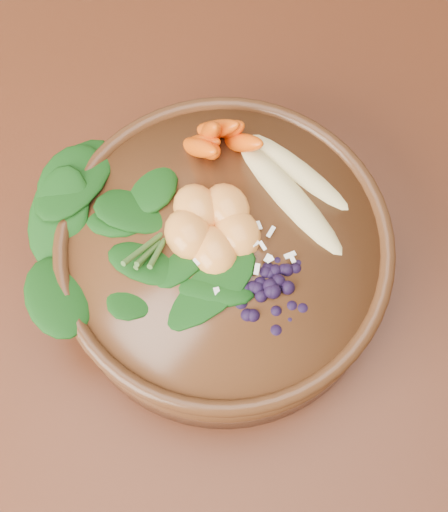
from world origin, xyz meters
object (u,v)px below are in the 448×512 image
(carrot_cluster, at_px, (212,123))
(blueberry_pile, at_px, (275,285))
(kale_heap, at_px, (136,214))
(banana_halves, at_px, (296,176))
(dining_table, at_px, (296,235))
(stoneware_bowl, at_px, (224,260))
(mandarin_cluster, at_px, (212,219))

(carrot_cluster, bearing_deg, blueberry_pile, -109.55)
(kale_heap, distance_m, carrot_cluster, 0.11)
(carrot_cluster, distance_m, banana_halves, 0.09)
(kale_heap, height_order, blueberry_pile, kale_heap)
(carrot_cluster, bearing_deg, dining_table, -51.33)
(dining_table, xyz_separation_m, blueberry_pile, (-0.09, -0.10, 0.20))
(stoneware_bowl, distance_m, banana_halves, 0.11)
(dining_table, distance_m, stoneware_bowl, 0.18)
(stoneware_bowl, height_order, carrot_cluster, carrot_cluster)
(stoneware_bowl, bearing_deg, mandarin_cluster, 98.74)
(banana_halves, bearing_deg, carrot_cluster, 113.06)
(kale_heap, height_order, carrot_cluster, carrot_cluster)
(blueberry_pile, bearing_deg, dining_table, 47.44)
(dining_table, height_order, carrot_cluster, carrot_cluster)
(mandarin_cluster, distance_m, blueberry_pile, 0.09)
(banana_halves, bearing_deg, mandarin_cluster, 170.25)
(stoneware_bowl, height_order, banana_halves, banana_halves)
(dining_table, height_order, kale_heap, kale_heap)
(carrot_cluster, height_order, mandarin_cluster, carrot_cluster)
(carrot_cluster, relative_size, banana_halves, 0.48)
(banana_halves, bearing_deg, stoneware_bowl, -177.26)
(banana_halves, height_order, mandarin_cluster, mandarin_cluster)
(banana_halves, distance_m, mandarin_cluster, 0.09)
(kale_heap, distance_m, mandarin_cluster, 0.07)
(kale_heap, bearing_deg, banana_halves, -8.47)
(stoneware_bowl, bearing_deg, banana_halves, 17.82)
(dining_table, height_order, blueberry_pile, blueberry_pile)
(dining_table, bearing_deg, stoneware_bowl, -161.22)
(kale_heap, relative_size, blueberry_pile, 1.42)
(stoneware_bowl, xyz_separation_m, banana_halves, (0.09, 0.03, 0.06))
(carrot_cluster, bearing_deg, stoneware_bowl, -123.69)
(stoneware_bowl, bearing_deg, carrot_cluster, 71.39)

